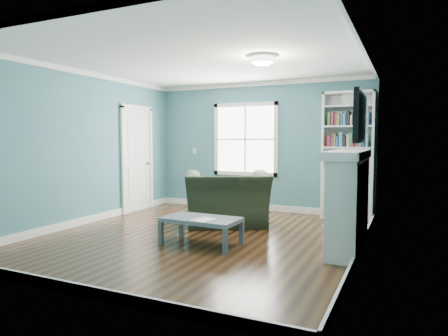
% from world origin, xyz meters
% --- Properties ---
extents(floor, '(5.00, 5.00, 0.00)m').
position_xyz_m(floor, '(0.00, 0.00, 0.00)').
color(floor, black).
rests_on(floor, ground).
extents(room_walls, '(5.00, 5.00, 5.00)m').
position_xyz_m(room_walls, '(0.00, 0.00, 1.58)').
color(room_walls, teal).
rests_on(room_walls, ground).
extents(trim, '(4.50, 5.00, 2.60)m').
position_xyz_m(trim, '(0.00, 0.00, 1.24)').
color(trim, white).
rests_on(trim, ground).
extents(window, '(1.40, 0.06, 1.50)m').
position_xyz_m(window, '(-0.30, 2.49, 1.45)').
color(window, white).
rests_on(window, room_walls).
extents(bookshelf, '(0.90, 0.35, 2.31)m').
position_xyz_m(bookshelf, '(1.77, 2.30, 0.92)').
color(bookshelf, silver).
rests_on(bookshelf, ground).
extents(fireplace, '(0.44, 1.58, 1.30)m').
position_xyz_m(fireplace, '(2.08, 0.20, 0.64)').
color(fireplace, black).
rests_on(fireplace, ground).
extents(tv, '(0.06, 1.10, 0.65)m').
position_xyz_m(tv, '(2.20, 0.20, 1.72)').
color(tv, black).
rests_on(tv, fireplace).
extents(door, '(0.12, 0.98, 2.17)m').
position_xyz_m(door, '(-2.22, 1.40, 1.07)').
color(door, silver).
rests_on(door, ground).
extents(ceiling_fixture, '(0.38, 0.38, 0.15)m').
position_xyz_m(ceiling_fixture, '(0.90, 0.10, 2.55)').
color(ceiling_fixture, white).
rests_on(ceiling_fixture, room_walls).
extents(light_switch, '(0.08, 0.01, 0.12)m').
position_xyz_m(light_switch, '(-1.50, 2.48, 1.20)').
color(light_switch, white).
rests_on(light_switch, room_walls).
extents(recliner, '(1.63, 1.41, 1.20)m').
position_xyz_m(recliner, '(0.01, 0.91, 0.60)').
color(recliner, black).
rests_on(recliner, ground).
extents(coffee_table, '(1.06, 0.60, 0.38)m').
position_xyz_m(coffee_table, '(0.21, -0.41, 0.33)').
color(coffee_table, '#464D55').
rests_on(coffee_table, ground).
extents(paper_sheet, '(0.32, 0.36, 0.00)m').
position_xyz_m(paper_sheet, '(0.31, -0.53, 0.38)').
color(paper_sheet, white).
rests_on(paper_sheet, coffee_table).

